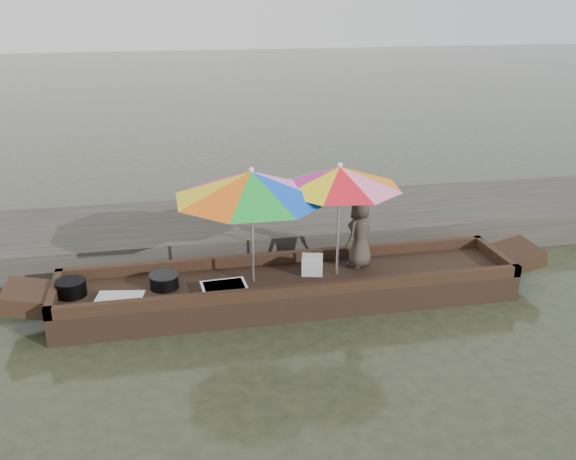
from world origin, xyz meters
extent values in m
plane|color=black|center=(0.00, 0.00, 0.00)|extent=(80.00, 80.00, 0.00)
cube|color=#2D2B26|center=(0.00, 2.20, 0.25)|extent=(22.00, 2.20, 0.50)
cube|color=black|center=(0.00, 0.00, 0.17)|extent=(6.10, 1.20, 0.35)
cylinder|color=black|center=(-2.80, 0.05, 0.45)|extent=(0.38, 0.38, 0.20)
cube|color=silver|center=(-0.90, -0.23, 0.39)|extent=(0.59, 0.43, 0.09)
cube|color=silver|center=(-2.20, -0.26, 0.38)|extent=(0.63, 0.49, 0.06)
cylinder|color=black|center=(-1.64, 0.04, 0.44)|extent=(0.37, 0.37, 0.17)
cube|color=silver|center=(0.33, 0.08, 0.48)|extent=(0.33, 0.29, 0.26)
imported|color=#352D26|center=(1.03, 0.22, 0.84)|extent=(0.57, 0.53, 0.97)
camera|label=1|loc=(-1.61, -7.64, 3.95)|focal=40.00mm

